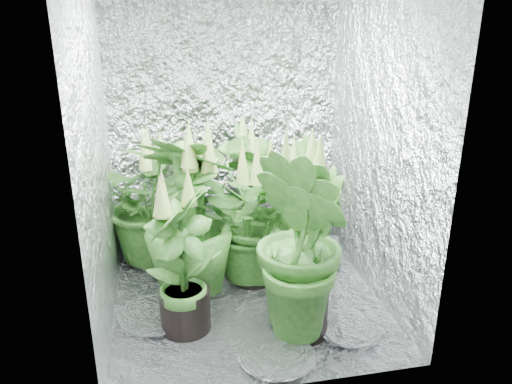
{
  "coord_description": "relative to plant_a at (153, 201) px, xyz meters",
  "views": [
    {
      "loc": [
        -0.48,
        -2.65,
        1.7
      ],
      "look_at": [
        0.06,
        0.0,
        0.7
      ],
      "focal_mm": 35.0,
      "sensor_mm": 36.0,
      "label": 1
    }
  ],
  "objects": [
    {
      "name": "plant_label",
      "position": [
        0.83,
        -1.04,
        -0.16
      ],
      "size": [
        0.05,
        0.02,
        0.08
      ],
      "primitive_type": "cube",
      "rotation": [
        -0.21,
        0.0,
        -0.0
      ],
      "color": "white",
      "rests_on": "plant_g"
    },
    {
      "name": "walls",
      "position": [
        0.53,
        -0.61,
        0.54
      ],
      "size": [
        1.62,
        1.62,
        2.0
      ],
      "color": "silver",
      "rests_on": "ground"
    },
    {
      "name": "plant_a",
      "position": [
        0.0,
        0.0,
        0.0
      ],
      "size": [
        1.01,
        1.01,
        0.98
      ],
      "rotation": [
        0.0,
        0.0,
        5.95
      ],
      "color": "black",
      "rests_on": "ground"
    },
    {
      "name": "circulation_fan",
      "position": [
        1.14,
        -0.35,
        -0.31
      ],
      "size": [
        0.18,
        0.3,
        0.35
      ],
      "rotation": [
        0.0,
        0.0,
        -0.3
      ],
      "color": "black",
      "rests_on": "ground"
    },
    {
      "name": "plant_b",
      "position": [
        0.68,
        0.03,
        0.0
      ],
      "size": [
        0.66,
        0.66,
        1.0
      ],
      "rotation": [
        0.0,
        0.0,
        0.55
      ],
      "color": "black",
      "rests_on": "ground"
    },
    {
      "name": "plant_g",
      "position": [
        0.77,
        -1.01,
        0.08
      ],
      "size": [
        0.66,
        0.66,
        1.16
      ],
      "rotation": [
        0.0,
        0.0,
        4.87
      ],
      "color": "black",
      "rests_on": "ground"
    },
    {
      "name": "ground",
      "position": [
        0.53,
        -0.61,
        -0.46
      ],
      "size": [
        1.6,
        1.6,
        0.0
      ],
      "primitive_type": "plane",
      "color": "silver",
      "rests_on": "ground"
    },
    {
      "name": "plant_f",
      "position": [
        0.15,
        -0.85,
        -0.04
      ],
      "size": [
        0.61,
        0.61,
        0.93
      ],
      "rotation": [
        0.0,
        0.0,
        4.15
      ],
      "color": "black",
      "rests_on": "ground"
    },
    {
      "name": "plant_d",
      "position": [
        0.22,
        -0.45,
        0.05
      ],
      "size": [
        0.76,
        0.76,
        1.11
      ],
      "rotation": [
        0.0,
        0.0,
        2.64
      ],
      "color": "black",
      "rests_on": "ground"
    },
    {
      "name": "plant_e",
      "position": [
        0.62,
        -0.4,
        -0.01
      ],
      "size": [
        0.88,
        0.88,
        0.97
      ],
      "rotation": [
        0.0,
        0.0,
        3.28
      ],
      "color": "black",
      "rests_on": "ground"
    },
    {
      "name": "plant_c",
      "position": [
        0.99,
        -0.1,
        -0.05
      ],
      "size": [
        0.49,
        0.49,
        0.91
      ],
      "rotation": [
        0.0,
        0.0,
        1.47
      ],
      "color": "black",
      "rests_on": "ground"
    }
  ]
}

